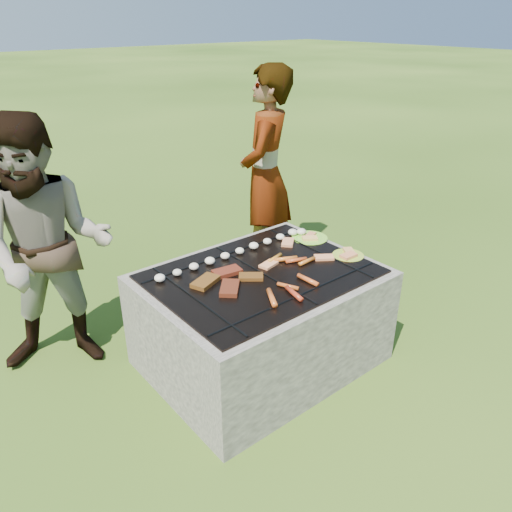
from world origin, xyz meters
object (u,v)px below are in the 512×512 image
Objects in this scene: bystander at (48,250)px; plate_near at (348,255)px; cook at (266,176)px; fire_pit at (261,321)px; plate_far at (310,238)px.

plate_near is at bearing -1.63° from bystander.
cook is 1.08× the size of bystander.
fire_pit is at bearing 164.35° from plate_near.
fire_pit is 0.67m from plate_near.
plate_near is at bearing -89.81° from plate_far.
plate_near is 0.15× the size of cook.
plate_near is 1.10m from cook.
cook reaches higher than plate_near.
plate_far and plate_near have the same top height.
fire_pit is 0.86× the size of bystander.
bystander is at bearing 158.49° from plate_far.
fire_pit is 1.28m from bystander.
cook is (0.23, 1.05, 0.21)m from plate_near.
cook is (0.23, 0.72, 0.21)m from plate_far.
plate_far is 0.33m from plate_near.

